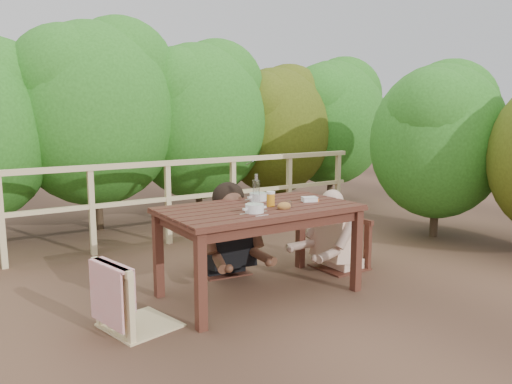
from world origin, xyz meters
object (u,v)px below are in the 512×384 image
table (259,251)px  soup_near (254,209)px  chair_far (222,227)px  diner_right (343,203)px  bread_roll (284,206)px  bottle (256,189)px  chair_left (138,261)px  tumbler (289,205)px  soup_far (258,198)px  butter_tub (309,200)px  woman (221,202)px  beer_glass (271,200)px  chair_right (340,222)px

table → soup_near: soup_near is taller
chair_far → diner_right: (1.10, -0.53, 0.22)m
bread_roll → bottle: 0.38m
chair_left → tumbler: size_ratio=14.32×
chair_left → chair_far: 1.39m
diner_right → tumbler: 1.01m
soup_far → butter_tub: soup_far is taller
bottle → bread_roll: bearing=-83.8°
diner_right → soup_far: 0.99m
bread_roll → woman: bearing=95.7°
bread_roll → soup_near: bearing=-179.5°
chair_far → beer_glass: (0.06, -0.75, 0.38)m
chair_right → bread_roll: (-0.98, -0.37, 0.32)m
diner_right → soup_near: (-1.30, -0.38, 0.13)m
diner_right → chair_left: bearing=95.8°
chair_right → diner_right: bearing=89.3°
chair_left → diner_right: (2.24, 0.26, 0.17)m
bread_roll → beer_glass: beer_glass is taller
table → bread_roll: (0.11, -0.21, 0.42)m
bread_roll → tumbler: (0.06, 0.02, -0.00)m
chair_far → soup_near: bearing=-96.3°
soup_near → butter_tub: (0.69, 0.15, -0.01)m
bottle → diner_right: bearing=0.3°
bread_roll → beer_glass: bearing=101.7°
table → butter_tub: size_ratio=12.31×
chair_far → soup_far: size_ratio=3.49×
bread_roll → chair_left: bearing=174.6°
diner_right → bottle: (-1.05, -0.01, 0.23)m
table → woman: 0.78m
soup_far → woman: bearing=103.7°
bread_roll → butter_tub: bread_roll is taller
chair_right → woman: (-1.07, 0.55, 0.22)m
butter_tub → bottle: bearing=171.8°
soup_near → chair_left: bearing=172.8°
butter_tub → diner_right: bearing=38.6°
chair_right → butter_tub: (-0.59, -0.22, 0.32)m
bread_roll → bottle: (-0.04, 0.37, 0.10)m
soup_far → bread_roll: soup_far is taller
butter_tub → chair_left: bearing=-160.1°
bread_roll → tumbler: bread_roll is taller
chair_left → woman: woman is taller
table → soup_far: soup_far is taller
chair_left → butter_tub: size_ratio=7.43×
table → chair_far: chair_far is taller
chair_far → butter_tub: size_ratio=6.77×
table → bread_roll: bread_roll is taller
chair_far → bottle: bearing=-78.1°
chair_left → butter_tub: chair_left is taller
chair_left → soup_far: chair_left is taller
chair_far → tumbler: bearing=-73.5°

